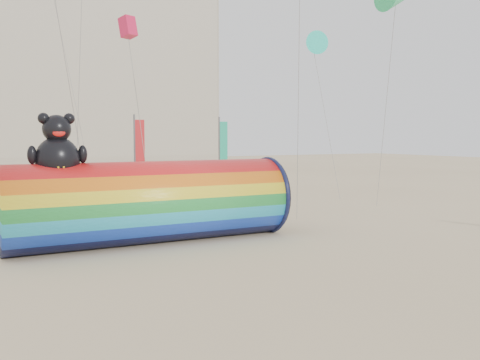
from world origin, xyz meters
TOP-DOWN VIEW (x-y plane):
  - ground at (0.00, 0.00)m, footprint 160.00×160.00m
  - windsock_assembly at (-2.03, 3.79)m, footprint 10.43×3.18m
  - festival_banners at (-0.11, 15.52)m, footprint 16.33×1.42m

SIDE VIEW (x-z plane):
  - ground at x=0.00m, z-range 0.00..0.00m
  - windsock_assembly at x=-2.03m, z-range -0.81..4.00m
  - festival_banners at x=-0.11m, z-range 0.04..5.24m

